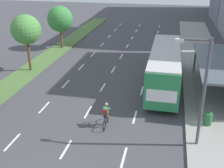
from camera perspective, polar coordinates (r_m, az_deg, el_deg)
median_strip at (r=32.86m, az=-13.53°, el=4.97°), size 2.60×52.00×0.12m
sidewalk_right at (r=30.04m, az=18.46°, el=2.67°), size 4.50×52.00×0.15m
lane_divider_left at (r=29.80m, az=-6.34°, el=3.47°), size 0.14×47.95×0.01m
lane_divider_center at (r=28.94m, az=0.28°, el=2.99°), size 0.14×47.95×0.01m
lane_divider_right at (r=28.48m, az=7.19°, el=2.46°), size 0.14×47.95×0.01m
bus_shelter at (r=24.32m, az=20.77°, el=2.03°), size 2.90×10.18×2.86m
bus at (r=24.72m, az=10.78°, el=4.01°), size 2.54×11.29×3.37m
cyclist at (r=18.68m, az=-1.22°, el=-6.53°), size 0.46×1.82×1.71m
median_tree_third at (r=28.58m, az=-17.23°, el=10.57°), size 2.89×2.89×5.60m
median_tree_fourth at (r=36.11m, az=-10.60°, el=12.96°), size 3.19×3.19×5.26m
streetlight at (r=16.10m, az=17.83°, el=-0.53°), size 1.91×0.24×6.50m
trash_bin at (r=19.81m, az=19.10°, el=-6.79°), size 0.52×0.52×0.85m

